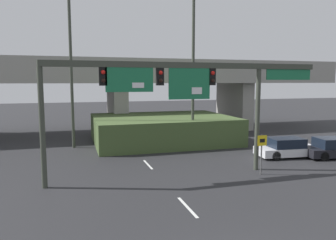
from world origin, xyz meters
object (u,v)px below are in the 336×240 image
(highway_light_pole_near, at_px, (193,54))
(parked_sedan_mid_right, at_px, (334,148))
(signal_gantry, at_px, (180,84))
(highway_light_pole_far, at_px, (71,59))
(parked_sedan_near_right, at_px, (287,148))
(speed_limit_sign, at_px, (262,149))

(highway_light_pole_near, relative_size, parked_sedan_mid_right, 3.13)
(highway_light_pole_near, height_order, parked_sedan_mid_right, highway_light_pole_near)
(signal_gantry, height_order, highway_light_pole_far, highway_light_pole_far)
(highway_light_pole_far, bearing_deg, parked_sedan_near_right, -27.79)
(highway_light_pole_near, xyz_separation_m, parked_sedan_mid_right, (8.37, -6.27, -6.89))
(highway_light_pole_near, relative_size, parked_sedan_near_right, 3.08)
(highway_light_pole_near, bearing_deg, parked_sedan_mid_right, -36.83)
(highway_light_pole_near, xyz_separation_m, highway_light_pole_far, (-9.38, 2.60, -0.42))
(signal_gantry, relative_size, parked_sedan_near_right, 3.45)
(parked_sedan_near_right, bearing_deg, highway_light_pole_near, 141.21)
(speed_limit_sign, bearing_deg, parked_sedan_near_right, 38.55)
(speed_limit_sign, xyz_separation_m, parked_sedan_mid_right, (7.36, 2.31, -0.89))
(highway_light_pole_far, height_order, parked_sedan_near_right, highway_light_pole_far)
(speed_limit_sign, xyz_separation_m, parked_sedan_near_right, (4.31, 3.43, -0.91))
(parked_sedan_near_right, bearing_deg, speed_limit_sign, -136.15)
(speed_limit_sign, distance_m, parked_sedan_mid_right, 7.77)
(speed_limit_sign, relative_size, parked_sedan_mid_right, 0.52)
(speed_limit_sign, bearing_deg, parked_sedan_mid_right, 17.44)
(highway_light_pole_near, xyz_separation_m, parked_sedan_near_right, (5.31, -5.15, -6.91))
(signal_gantry, xyz_separation_m, parked_sedan_mid_right, (12.03, 1.27, -4.58))
(signal_gantry, bearing_deg, highway_light_pole_near, 64.12)
(highway_light_pole_far, distance_m, parked_sedan_mid_right, 20.87)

